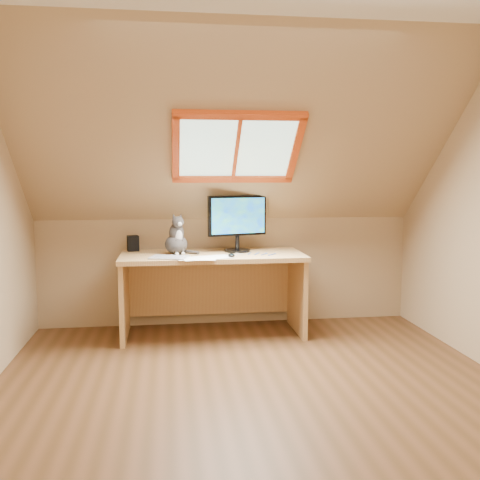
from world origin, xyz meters
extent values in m
plane|color=brown|center=(0.00, 0.00, 0.00)|extent=(3.50, 3.50, 0.00)
cube|color=tan|center=(0.00, -1.75, 1.20)|extent=(3.50, 0.02, 2.40)
cube|color=tan|center=(0.00, 1.75, 0.50)|extent=(3.50, 0.02, 1.00)
cube|color=tan|center=(0.00, 0.97, 1.70)|extent=(3.50, 1.56, 1.41)
cube|color=#B2E0CC|center=(0.00, 1.05, 1.63)|extent=(0.90, 0.53, 0.48)
cube|color=#E95515|center=(0.00, 1.05, 1.63)|extent=(1.02, 0.64, 0.59)
cube|color=tan|center=(-0.17, 1.38, 0.71)|extent=(1.59, 0.70, 0.04)
cube|color=tan|center=(-0.94, 1.38, 0.34)|extent=(0.04, 0.63, 0.69)
cube|color=tan|center=(0.59, 1.38, 0.34)|extent=(0.04, 0.63, 0.69)
cube|color=tan|center=(-0.17, 1.70, 0.34)|extent=(1.49, 0.03, 0.48)
cylinder|color=black|center=(0.06, 1.46, 0.74)|extent=(0.23, 0.23, 0.02)
cylinder|color=black|center=(0.06, 1.46, 0.81)|extent=(0.04, 0.04, 0.13)
cube|color=black|center=(0.06, 1.46, 1.05)|extent=(0.54, 0.18, 0.36)
cube|color=#001AC5|center=(0.07, 1.44, 1.05)|extent=(0.49, 0.14, 0.31)
ellipsoid|color=#423C3A|center=(-0.48, 1.40, 0.81)|extent=(0.26, 0.29, 0.17)
ellipsoid|color=#423C3A|center=(-0.48, 1.39, 0.91)|extent=(0.16, 0.16, 0.18)
ellipsoid|color=silver|center=(-0.46, 1.33, 0.89)|extent=(0.07, 0.05, 0.11)
ellipsoid|color=#423C3A|center=(-0.47, 1.35, 1.01)|extent=(0.13, 0.12, 0.09)
sphere|color=silver|center=(-0.45, 1.31, 0.99)|extent=(0.04, 0.04, 0.04)
cone|color=#423C3A|center=(-0.50, 1.35, 1.06)|extent=(0.06, 0.05, 0.06)
cone|color=#423C3A|center=(-0.44, 1.38, 1.06)|extent=(0.06, 0.06, 0.06)
cube|color=black|center=(-0.87, 1.63, 0.79)|extent=(0.12, 0.12, 0.14)
cube|color=#B2B2B7|center=(-0.55, 1.16, 0.73)|extent=(0.35, 0.29, 0.01)
ellipsoid|color=black|center=(-0.03, 1.14, 0.74)|extent=(0.06, 0.11, 0.03)
cube|color=white|center=(-0.24, 1.12, 0.73)|extent=(0.33, 0.27, 0.00)
cube|color=white|center=(-0.24, 1.12, 0.73)|extent=(0.32, 0.24, 0.00)
cube|color=white|center=(-0.24, 1.12, 0.73)|extent=(0.35, 0.30, 0.00)
camera|label=1|loc=(-0.54, -3.23, 1.41)|focal=40.00mm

